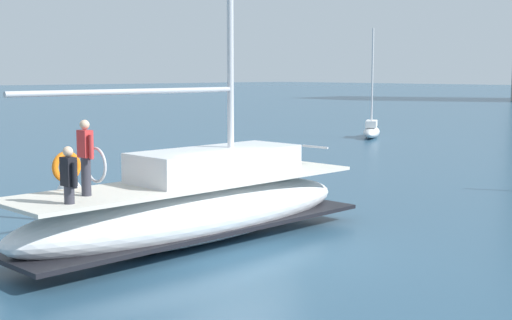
% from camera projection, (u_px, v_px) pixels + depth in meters
% --- Properties ---
extents(ground_plane, '(400.00, 400.00, 0.00)m').
position_uv_depth(ground_plane, '(257.00, 253.00, 15.77)').
color(ground_plane, '#2D516B').
extents(main_sailboat, '(2.81, 9.69, 11.81)m').
position_uv_depth(main_sailboat, '(196.00, 204.00, 16.73)').
color(main_sailboat, silver).
rests_on(main_sailboat, ground).
extents(moored_sloop_far, '(3.15, 3.97, 6.64)m').
position_uv_depth(moored_sloop_far, '(372.00, 130.00, 43.52)').
color(moored_sloop_far, white).
rests_on(moored_sloop_far, ground).
extents(mooring_buoy, '(0.79, 0.79, 0.99)m').
position_uv_depth(mooring_buoy, '(70.00, 192.00, 22.49)').
color(mooring_buoy, silver).
rests_on(mooring_buoy, ground).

